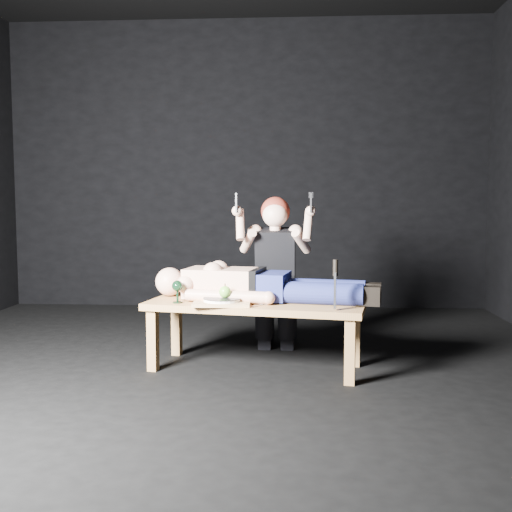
# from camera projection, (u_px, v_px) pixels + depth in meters

# --- Properties ---
(ground) EXTENTS (5.00, 5.00, 0.00)m
(ground) POSITION_uv_depth(u_px,v_px,m) (217.00, 371.00, 3.98)
(ground) COLOR black
(ground) RESTS_ON ground
(back_wall) EXTENTS (5.00, 0.00, 5.00)m
(back_wall) POSITION_uv_depth(u_px,v_px,m) (246.00, 165.00, 6.33)
(back_wall) COLOR black
(back_wall) RESTS_ON ground
(table) EXTENTS (1.50, 0.78, 0.45)m
(table) POSITION_uv_depth(u_px,v_px,m) (256.00, 335.00, 4.01)
(table) COLOR #9F6B3B
(table) RESTS_ON ground
(lying_man) EXTENTS (1.43, 0.66, 0.25)m
(lying_man) POSITION_uv_depth(u_px,v_px,m) (265.00, 281.00, 4.05)
(lying_man) COLOR #E0A990
(lying_man) RESTS_ON table
(kneeling_woman) EXTENTS (0.65, 0.73, 1.18)m
(kneeling_woman) POSITION_uv_depth(u_px,v_px,m) (276.00, 272.00, 4.49)
(kneeling_woman) COLOR black
(kneeling_woman) RESTS_ON ground
(serving_tray) EXTENTS (0.37, 0.27, 0.02)m
(serving_tray) POSITION_uv_depth(u_px,v_px,m) (222.00, 303.00, 3.89)
(serving_tray) COLOR tan
(serving_tray) RESTS_ON table
(plate) EXTENTS (0.25, 0.25, 0.02)m
(plate) POSITION_uv_depth(u_px,v_px,m) (222.00, 300.00, 3.88)
(plate) COLOR white
(plate) RESTS_ON serving_tray
(apple) EXTENTS (0.08, 0.08, 0.08)m
(apple) POSITION_uv_depth(u_px,v_px,m) (225.00, 292.00, 3.89)
(apple) COLOR green
(apple) RESTS_ON plate
(goblet) EXTENTS (0.08, 0.08, 0.15)m
(goblet) POSITION_uv_depth(u_px,v_px,m) (177.00, 292.00, 3.94)
(goblet) COLOR black
(goblet) RESTS_ON table
(fork_flat) EXTENTS (0.03, 0.15, 0.01)m
(fork_flat) POSITION_uv_depth(u_px,v_px,m) (201.00, 303.00, 3.91)
(fork_flat) COLOR #B2B2B7
(fork_flat) RESTS_ON table
(knife_flat) EXTENTS (0.09, 0.13, 0.01)m
(knife_flat) POSITION_uv_depth(u_px,v_px,m) (260.00, 305.00, 3.85)
(knife_flat) COLOR #B2B2B7
(knife_flat) RESTS_ON table
(spoon_flat) EXTENTS (0.08, 0.14, 0.01)m
(spoon_flat) POSITION_uv_depth(u_px,v_px,m) (262.00, 303.00, 3.91)
(spoon_flat) COLOR #B2B2B7
(spoon_flat) RESTS_ON table
(carving_knife) EXTENTS (0.05, 0.05, 0.31)m
(carving_knife) POSITION_uv_depth(u_px,v_px,m) (335.00, 285.00, 3.66)
(carving_knife) COLOR #B2B2B7
(carving_knife) RESTS_ON table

